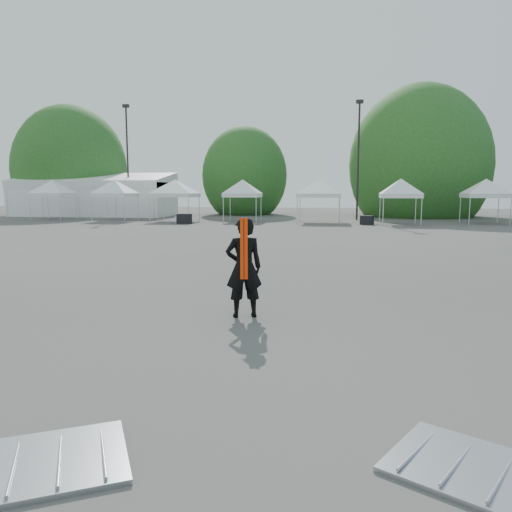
# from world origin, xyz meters

# --- Properties ---
(ground) EXTENTS (120.00, 120.00, 0.00)m
(ground) POSITION_xyz_m (0.00, 0.00, 0.00)
(ground) COLOR #474442
(ground) RESTS_ON ground
(marquee) EXTENTS (15.00, 6.25, 4.23)m
(marquee) POSITION_xyz_m (-22.00, 35.00, 1.97)
(marquee) COLOR white
(marquee) RESTS_ON ground
(light_pole_west) EXTENTS (0.60, 0.25, 10.30)m
(light_pole_west) POSITION_xyz_m (-18.00, 34.00, 5.77)
(light_pole_west) COLOR black
(light_pole_west) RESTS_ON ground
(light_pole_east) EXTENTS (0.60, 0.25, 9.80)m
(light_pole_east) POSITION_xyz_m (3.00, 32.00, 5.52)
(light_pole_east) COLOR black
(light_pole_east) RESTS_ON ground
(tree_far_w) EXTENTS (4.80, 4.80, 7.30)m
(tree_far_w) POSITION_xyz_m (-26.00, 38.00, 4.54)
(tree_far_w) COLOR #382314
(tree_far_w) RESTS_ON ground
(tree_mid_w) EXTENTS (4.16, 4.16, 6.33)m
(tree_mid_w) POSITION_xyz_m (-8.00, 40.00, 3.93)
(tree_mid_w) COLOR #382314
(tree_mid_w) RESTS_ON ground
(tree_mid_e) EXTENTS (5.12, 5.12, 7.79)m
(tree_mid_e) POSITION_xyz_m (9.00, 39.00, 4.84)
(tree_mid_e) COLOR #382314
(tree_mid_e) RESTS_ON ground
(tent_a) EXTENTS (4.07, 4.07, 3.88)m
(tent_a) POSITION_xyz_m (-22.52, 28.69, 3.06)
(tent_a) COLOR silver
(tent_a) RESTS_ON ground
(tent_b) EXTENTS (4.22, 4.22, 3.88)m
(tent_b) POSITION_xyz_m (-16.64, 28.01, 3.06)
(tent_b) COLOR silver
(tent_b) RESTS_ON ground
(tent_c) EXTENTS (4.72, 4.72, 3.88)m
(tent_c) POSITION_xyz_m (-11.63, 28.35, 3.06)
(tent_c) COLOR silver
(tent_c) RESTS_ON ground
(tent_d) EXTENTS (3.96, 3.96, 3.88)m
(tent_d) POSITION_xyz_m (-6.16, 28.81, 3.06)
(tent_d) COLOR silver
(tent_d) RESTS_ON ground
(tent_e) EXTENTS (4.75, 4.75, 3.88)m
(tent_e) POSITION_xyz_m (-0.06, 28.51, 3.06)
(tent_e) COLOR silver
(tent_e) RESTS_ON ground
(tent_f) EXTENTS (4.00, 4.00, 3.88)m
(tent_f) POSITION_xyz_m (5.89, 27.13, 3.06)
(tent_f) COLOR silver
(tent_f) RESTS_ON ground
(tent_g) EXTENTS (4.25, 4.25, 3.88)m
(tent_g) POSITION_xyz_m (12.23, 28.85, 3.06)
(tent_g) COLOR silver
(tent_g) RESTS_ON ground
(man) EXTENTS (0.85, 0.69, 2.00)m
(man) POSITION_xyz_m (-0.62, -1.09, 1.00)
(man) COLOR black
(man) RESTS_ON ground
(crate_west) EXTENTS (1.06, 0.90, 0.73)m
(crate_west) POSITION_xyz_m (-9.92, 25.19, 0.37)
(crate_west) COLOR black
(crate_west) RESTS_ON ground
(crate_mid) EXTENTS (1.04, 0.94, 0.66)m
(crate_mid) POSITION_xyz_m (3.49, 26.33, 0.33)
(crate_mid) COLOR black
(crate_mid) RESTS_ON ground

